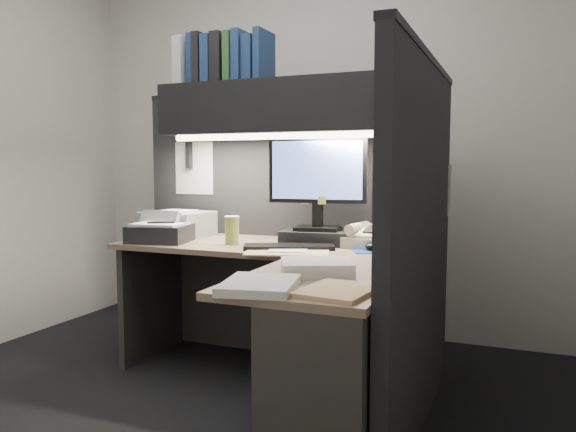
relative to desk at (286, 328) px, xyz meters
The scene contains 21 objects.
floor 0.61m from the desk, behind, with size 3.50×3.50×0.00m, color black.
wall_back 1.81m from the desk, 105.82° to the left, with size 3.50×0.04×2.70m, color silver.
partition_back 1.07m from the desk, 113.00° to the left, with size 1.90×0.06×1.60m, color black.
partition_right 0.68m from the desk, 18.19° to the left, with size 0.06×1.50×1.60m, color black.
desk is the anchor object (origin of this frame).
overhead_shelf 1.33m from the desk, 111.79° to the left, with size 1.55×0.34×0.30m, color black.
task_light_tube 1.12m from the desk, 116.16° to the left, with size 0.04×0.04×1.32m, color white.
monitor 0.85m from the desk, 97.44° to the left, with size 0.55×0.29×0.59m.
keyboard 0.55m from the desk, 110.75° to the left, with size 0.47×0.16×0.02m, color black.
mousepad 0.67m from the desk, 63.22° to the left, with size 0.23×0.21×0.00m, color navy.
mouse 0.68m from the desk, 64.78° to the left, with size 0.07×0.11×0.04m, color black.
telephone 0.77m from the desk, 72.19° to the left, with size 0.23×0.24×0.10m, color #C0BA94.
coffee_cup 0.80m from the desk, 137.53° to the left, with size 0.08×0.08×0.15m, color #A8B247.
printer 1.26m from the desk, 146.59° to the left, with size 0.38×0.32×0.15m, color #989B9E.
notebook_stack 1.09m from the desk, 156.96° to the left, with size 0.32×0.27×0.10m, color black.
open_folder 0.45m from the desk, 111.51° to the left, with size 0.42×0.27×0.01m, color #DAB57B.
paper_stack_a 0.40m from the desk, 37.67° to the right, with size 0.28×0.24×0.05m, color white.
paper_stack_b 0.59m from the desk, 78.02° to the right, with size 0.25×0.31×0.03m, color white.
manila_stack 0.66m from the desk, 49.89° to the right, with size 0.23×0.29×0.02m, color #DAB57B.
binder_row 1.70m from the desk, 134.07° to the left, with size 0.58×0.26×0.30m.
pinned_papers 0.83m from the desk, 90.40° to the left, with size 1.76×1.31×0.51m.
Camera 1 is at (1.37, -2.27, 1.17)m, focal length 35.00 mm.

